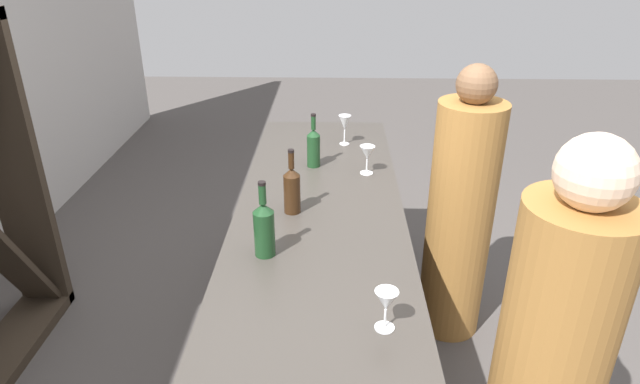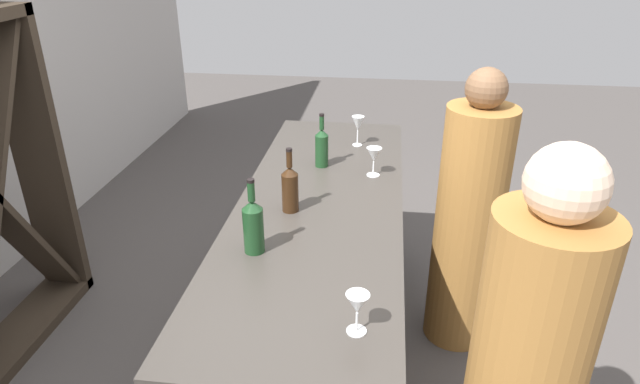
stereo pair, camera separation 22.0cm
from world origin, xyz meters
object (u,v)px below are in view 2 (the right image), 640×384
Objects in this scene: wine_bottle_leftmost_olive_green at (253,225)px; wine_glass_near_left at (374,156)px; wine_bottle_center_olive_green at (322,147)px; wine_glass_near_center at (357,305)px; wine_glass_near_right at (358,124)px; wine_bottle_second_left_amber_brown at (290,188)px; person_center_guest at (468,225)px.

wine_bottle_leftmost_olive_green is 2.06× the size of wine_glass_near_left.
wine_bottle_center_olive_green is at bearing 72.06° from wine_glass_near_left.
wine_glass_near_center is 0.81× the size of wine_glass_near_right.
wine_bottle_second_left_amber_brown is 1.70× the size of wine_glass_near_right.
wine_glass_near_center is at bearing -134.70° from wine_bottle_leftmost_olive_green.
wine_glass_near_left is at bearing 8.11° from person_center_guest.
wine_glass_near_center is 1.30m from person_center_guest.
wine_bottle_leftmost_olive_green is 0.88m from wine_glass_near_left.
person_center_guest is (-0.12, -0.76, -0.34)m from wine_bottle_center_olive_green.
person_center_guest is (0.74, -0.91, -0.35)m from wine_bottle_leftmost_olive_green.
person_center_guest reaches higher than wine_glass_near_left.
wine_glass_near_center is at bearing -155.87° from wine_bottle_second_left_amber_brown.
wine_bottle_center_olive_green reaches higher than wine_glass_near_left.
wine_glass_near_left is 0.86× the size of wine_glass_near_right.
wine_bottle_leftmost_olive_green is at bearing 45.30° from wine_glass_near_center.
wine_glass_near_right is at bearing -15.86° from wine_bottle_second_left_amber_brown.
wine_bottle_second_left_amber_brown is at bearing -12.66° from wine_bottle_leftmost_olive_green.
wine_glass_near_right is (0.84, -0.24, 0.01)m from wine_bottle_second_left_amber_brown.
wine_bottle_leftmost_olive_green is 0.87m from wine_bottle_center_olive_green.
wine_bottle_center_olive_green reaches higher than wine_glass_near_center.
wine_bottle_center_olive_green is (0.51, -0.07, -0.00)m from wine_bottle_second_left_amber_brown.
wine_bottle_center_olive_green reaches higher than wine_glass_near_right.
wine_glass_near_center is (-0.76, -0.34, -0.01)m from wine_bottle_second_left_amber_brown.
wine_bottle_second_left_amber_brown is 0.20× the size of person_center_guest.
wine_glass_near_right is at bearing -25.11° from person_center_guest.
wine_glass_near_left is 0.10× the size of person_center_guest.
person_center_guest reaches higher than wine_glass_near_center.
wine_glass_near_right is (1.60, 0.10, 0.02)m from wine_glass_near_center.
wine_glass_near_left is 1.18m from wine_glass_near_center.
wine_bottle_center_olive_green is 0.84m from person_center_guest.
wine_bottle_center_olive_green is 0.36m from wine_glass_near_right.
wine_bottle_leftmost_olive_green is 0.20× the size of person_center_guest.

